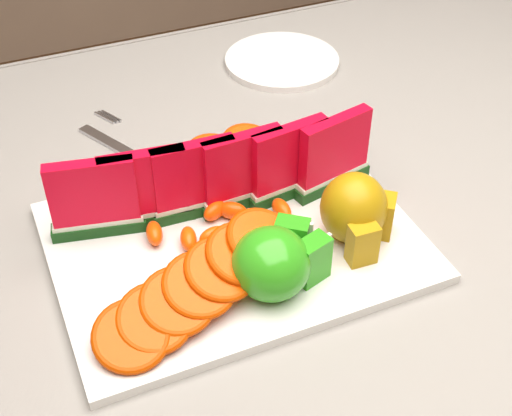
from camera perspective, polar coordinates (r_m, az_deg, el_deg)
table at (r=0.90m, az=0.31°, el=-6.72°), size 1.40×0.90×0.75m
tablecloth at (r=0.86m, az=0.32°, el=-3.87°), size 1.53×1.03×0.20m
platter at (r=0.81m, az=-1.78°, el=-2.71°), size 0.40×0.30×0.01m
apple_cluster at (r=0.73m, az=1.65°, el=-4.29°), size 0.11×0.10×0.08m
pear_cluster at (r=0.78m, az=8.01°, el=-0.20°), size 0.10×0.10×0.08m
side_plate at (r=1.15m, az=2.09°, el=11.69°), size 0.21×0.21×0.01m
fork at (r=0.97m, az=-10.59°, el=4.78°), size 0.09×0.19×0.00m
watermelon_row at (r=0.81m, az=-2.99°, el=2.49°), size 0.39×0.07×0.10m
orange_fan_front at (r=0.71m, az=-4.53°, el=-6.15°), size 0.25×0.14×0.06m
orange_fan_back at (r=0.87m, az=-6.34°, el=3.23°), size 0.28×0.09×0.04m
tangerine_segments at (r=0.80m, az=-2.86°, el=-1.17°), size 0.17×0.07×0.02m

